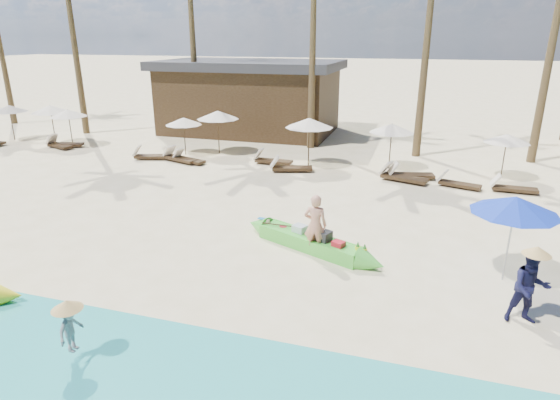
% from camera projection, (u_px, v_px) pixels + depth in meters
% --- Properties ---
extents(ground, '(240.00, 240.00, 0.00)m').
position_uv_depth(ground, '(308.00, 282.00, 11.48)').
color(ground, beige).
rests_on(ground, ground).
extents(green_canoe, '(4.92, 2.34, 0.66)m').
position_uv_depth(green_canoe, '(310.00, 242.00, 13.18)').
color(green_canoe, green).
rests_on(green_canoe, ground).
extents(tourist, '(0.64, 0.42, 1.72)m').
position_uv_depth(tourist, '(315.00, 225.00, 12.67)').
color(tourist, tan).
rests_on(tourist, ground).
extents(vendor_green, '(0.88, 0.74, 1.63)m').
position_uv_depth(vendor_green, '(530.00, 288.00, 9.61)').
color(vendor_green, '#121334').
rests_on(vendor_green, ground).
extents(vendor_yellow, '(0.39, 0.63, 0.94)m').
position_uv_depth(vendor_yellow, '(71.00, 329.00, 8.54)').
color(vendor_yellow, gray).
rests_on(vendor_yellow, ground).
extents(blue_umbrella, '(2.02, 2.02, 2.18)m').
position_uv_depth(blue_umbrella, '(515.00, 205.00, 10.93)').
color(blue_umbrella, '#99999E').
rests_on(blue_umbrella, ground).
extents(resort_parasol_0, '(1.94, 1.94, 2.00)m').
position_uv_depth(resort_parasol_0, '(9.00, 109.00, 26.51)').
color(resort_parasol_0, '#3A2818').
rests_on(resort_parasol_0, ground).
extents(resort_parasol_1, '(2.06, 2.06, 2.12)m').
position_uv_depth(resort_parasol_1, '(50.00, 109.00, 25.55)').
color(resort_parasol_1, '#3A2818').
rests_on(resort_parasol_1, ground).
extents(lounger_1_right, '(1.83, 1.10, 0.59)m').
position_uv_depth(lounger_1_right, '(59.00, 144.00, 25.08)').
color(lounger_1_right, '#3A2818').
rests_on(lounger_1_right, ground).
extents(resort_parasol_2, '(1.93, 1.93, 1.99)m').
position_uv_depth(resort_parasol_2, '(68.00, 113.00, 24.99)').
color(resort_parasol_2, '#3A2818').
rests_on(resort_parasol_2, ground).
extents(lounger_2_left, '(1.95, 1.09, 0.63)m').
position_uv_depth(lounger_2_left, '(63.00, 143.00, 25.23)').
color(lounger_2_left, '#3A2818').
rests_on(lounger_2_left, ground).
extents(resort_parasol_3, '(1.82, 1.82, 1.88)m').
position_uv_depth(resort_parasol_3, '(184.00, 121.00, 23.20)').
color(resort_parasol_3, '#3A2818').
rests_on(resort_parasol_3, ground).
extents(lounger_3_left, '(1.87, 1.02, 0.61)m').
position_uv_depth(lounger_3_left, '(150.00, 155.00, 22.77)').
color(lounger_3_left, '#3A2818').
rests_on(lounger_3_left, ground).
extents(lounger_3_right, '(1.97, 1.14, 0.64)m').
position_uv_depth(lounger_3_right, '(179.00, 157.00, 22.33)').
color(lounger_3_right, '#3A2818').
rests_on(lounger_3_right, ground).
extents(resort_parasol_4, '(2.11, 2.11, 2.17)m').
position_uv_depth(resort_parasol_4, '(218.00, 115.00, 23.40)').
color(resort_parasol_4, '#3A2818').
rests_on(resort_parasol_4, ground).
extents(lounger_4_left, '(1.74, 0.93, 0.56)m').
position_uv_depth(lounger_4_left, '(188.00, 159.00, 22.13)').
color(lounger_4_left, '#3A2818').
rests_on(lounger_4_left, ground).
extents(lounger_4_right, '(1.83, 0.63, 0.62)m').
position_uv_depth(lounger_4_right, '(271.00, 160.00, 21.91)').
color(lounger_4_right, '#3A2818').
rests_on(lounger_4_right, ground).
extents(resort_parasol_5, '(2.17, 2.17, 2.23)m').
position_uv_depth(resort_parasol_5, '(309.00, 123.00, 20.97)').
color(resort_parasol_5, '#3A2818').
rests_on(resort_parasol_5, ground).
extents(lounger_5_left, '(1.94, 1.10, 0.63)m').
position_uv_depth(lounger_5_left, '(289.00, 167.00, 20.69)').
color(lounger_5_left, '#3A2818').
rests_on(lounger_5_left, ground).
extents(resort_parasol_6, '(1.98, 1.98, 2.04)m').
position_uv_depth(resort_parasol_6, '(392.00, 128.00, 20.66)').
color(resort_parasol_6, '#3A2818').
rests_on(resort_parasol_6, ground).
extents(lounger_6_left, '(1.99, 1.02, 0.65)m').
position_uv_depth(lounger_6_left, '(409.00, 174.00, 19.64)').
color(lounger_6_left, '#3A2818').
rests_on(lounger_6_left, ground).
extents(lounger_6_right, '(2.07, 1.17, 0.67)m').
position_uv_depth(lounger_6_right, '(401.00, 176.00, 19.31)').
color(lounger_6_right, '#3A2818').
rests_on(lounger_6_right, ground).
extents(resort_parasol_7, '(1.85, 1.85, 1.90)m').
position_uv_depth(resort_parasol_7, '(507.00, 138.00, 19.22)').
color(resort_parasol_7, '#3A2818').
rests_on(resort_parasol_7, ground).
extents(lounger_7_left, '(1.74, 0.96, 0.56)m').
position_uv_depth(lounger_7_left, '(457.00, 183.00, 18.57)').
color(lounger_7_left, '#3A2818').
rests_on(lounger_7_left, ground).
extents(lounger_7_right, '(1.72, 0.58, 0.58)m').
position_uv_depth(lounger_7_right, '(511.00, 187.00, 17.99)').
color(lounger_7_right, '#3A2818').
rests_on(lounger_7_right, ground).
extents(pavilion_west, '(10.80, 6.60, 4.30)m').
position_uv_depth(pavilion_west, '(250.00, 96.00, 28.74)').
color(pavilion_west, '#3A2818').
rests_on(pavilion_west, ground).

